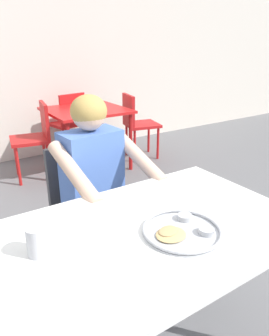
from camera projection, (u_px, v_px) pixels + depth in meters
name	position (u px, v px, depth m)	size (l,w,h in m)	color
table_foreground	(150.00, 244.00, 1.26)	(1.22, 0.78, 0.75)	white
thali_tray	(182.00, 230.00, 1.20)	(0.30, 0.30, 0.03)	#B7BABF
drinking_cup	(38.00, 240.00, 1.06)	(0.08, 0.08, 0.11)	silver
chair_foreground	(84.00, 199.00, 2.04)	(0.43, 0.46, 0.83)	#3F3F44
diner_foreground	(100.00, 180.00, 1.80)	(0.52, 0.58, 1.17)	#3F3F3F
table_background_red	(86.00, 116.00, 3.66)	(0.88, 0.85, 0.72)	red
chair_red_left	(36.00, 134.00, 3.42)	(0.46, 0.47, 0.84)	red
chair_red_right	(137.00, 121.00, 4.03)	(0.48, 0.46, 0.84)	red
chair_red_far	(68.00, 120.00, 4.15)	(0.47, 0.50, 0.83)	red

